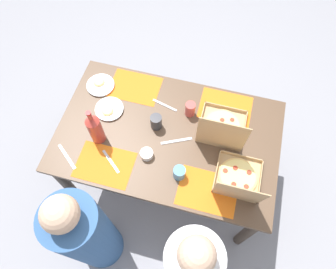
# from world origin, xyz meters

# --- Properties ---
(ground_plane) EXTENTS (6.00, 6.00, 0.00)m
(ground_plane) POSITION_xyz_m (0.00, 0.00, 0.00)
(ground_plane) COLOR gray
(dining_table) EXTENTS (1.48, 0.93, 0.73)m
(dining_table) POSITION_xyz_m (0.00, 0.00, 0.62)
(dining_table) COLOR #3F3328
(dining_table) RESTS_ON ground_plane
(placemat_near_left) EXTENTS (0.36, 0.26, 0.00)m
(placemat_near_left) POSITION_xyz_m (-0.33, -0.31, 0.73)
(placemat_near_left) COLOR orange
(placemat_near_left) RESTS_ON dining_table
(placemat_near_right) EXTENTS (0.36, 0.26, 0.00)m
(placemat_near_right) POSITION_xyz_m (0.33, -0.31, 0.73)
(placemat_near_right) COLOR orange
(placemat_near_right) RESTS_ON dining_table
(placemat_far_left) EXTENTS (0.36, 0.26, 0.00)m
(placemat_far_left) POSITION_xyz_m (-0.33, 0.31, 0.73)
(placemat_far_left) COLOR orange
(placemat_far_left) RESTS_ON dining_table
(placemat_far_right) EXTENTS (0.36, 0.26, 0.00)m
(placemat_far_right) POSITION_xyz_m (0.33, 0.31, 0.73)
(placemat_far_right) COLOR orange
(placemat_far_right) RESTS_ON dining_table
(pizza_box_corner_left) EXTENTS (0.30, 0.32, 0.34)m
(pizza_box_corner_left) POSITION_xyz_m (-0.34, -0.11, 0.78)
(pizza_box_corner_left) COLOR tan
(pizza_box_corner_left) RESTS_ON dining_table
(pizza_box_center) EXTENTS (0.28, 0.32, 0.31)m
(pizza_box_center) POSITION_xyz_m (-0.50, 0.21, 0.77)
(pizza_box_center) COLOR tan
(pizza_box_center) RESTS_ON dining_table
(plate_near_left) EXTENTS (0.20, 0.20, 0.03)m
(plate_near_left) POSITION_xyz_m (0.45, -0.08, 0.74)
(plate_near_left) COLOR white
(plate_near_left) RESTS_ON dining_table
(plate_middle) EXTENTS (0.20, 0.20, 0.03)m
(plate_middle) POSITION_xyz_m (0.58, -0.26, 0.74)
(plate_middle) COLOR white
(plate_middle) RESTS_ON dining_table
(soda_bottle) EXTENTS (0.09, 0.09, 0.32)m
(soda_bottle) POSITION_xyz_m (0.43, 0.14, 0.86)
(soda_bottle) COLOR #B2382D
(soda_bottle) RESTS_ON dining_table
(cup_dark) EXTENTS (0.08, 0.08, 0.11)m
(cup_dark) POSITION_xyz_m (0.09, -0.04, 0.78)
(cup_dark) COLOR #333338
(cup_dark) RESTS_ON dining_table
(cup_clear_right) EXTENTS (0.07, 0.07, 0.11)m
(cup_clear_right) POSITION_xyz_m (-0.10, -0.20, 0.78)
(cup_clear_right) COLOR #BF4742
(cup_clear_right) RESTS_ON dining_table
(cup_red) EXTENTS (0.08, 0.08, 0.09)m
(cup_red) POSITION_xyz_m (-0.14, 0.26, 0.77)
(cup_red) COLOR teal
(cup_red) RESTS_ON dining_table
(condiment_bowl) EXTENTS (0.08, 0.08, 0.05)m
(condiment_bowl) POSITION_xyz_m (0.09, 0.18, 0.75)
(condiment_bowl) COLOR white
(condiment_bowl) RESTS_ON dining_table
(knife_by_far_right) EXTENTS (0.20, 0.11, 0.00)m
(knife_by_far_right) POSITION_xyz_m (-0.07, 0.03, 0.73)
(knife_by_far_right) COLOR #B7B7BC
(knife_by_far_right) RESTS_ON dining_table
(fork_by_near_right) EXTENTS (0.16, 0.13, 0.00)m
(fork_by_near_right) POSITION_xyz_m (0.30, 0.28, 0.73)
(fork_by_near_right) COLOR #B7B7BC
(fork_by_near_right) RESTS_ON dining_table
(knife_by_near_left) EXTENTS (0.18, 0.14, 0.00)m
(knife_by_near_left) POSITION_xyz_m (0.59, 0.32, 0.73)
(knife_by_near_left) COLOR #B7B7BC
(knife_by_near_left) RESTS_ON dining_table
(fork_by_far_left) EXTENTS (0.19, 0.06, 0.00)m
(fork_by_far_left) POSITION_xyz_m (0.08, -0.22, 0.73)
(fork_by_far_left) COLOR #B7B7BC
(fork_by_far_left) RESTS_ON dining_table
(diner_left_seat) EXTENTS (0.32, 0.32, 1.11)m
(diner_left_seat) POSITION_xyz_m (-0.33, 0.72, 0.49)
(diner_left_seat) COLOR white
(diner_left_seat) RESTS_ON ground_plane
(diner_right_seat) EXTENTS (0.32, 0.32, 1.19)m
(diner_right_seat) POSITION_xyz_m (0.33, 0.72, 0.53)
(diner_right_seat) COLOR #33598C
(diner_right_seat) RESTS_ON ground_plane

